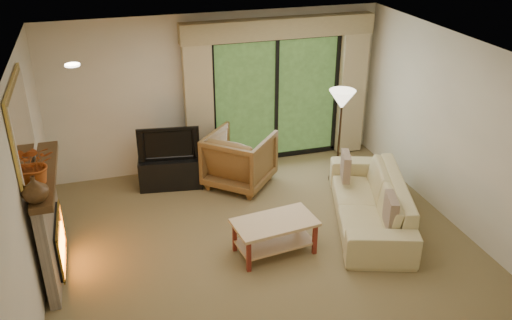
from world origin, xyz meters
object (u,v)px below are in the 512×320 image
object	(u,v)px
media_console	(171,172)
armchair	(240,159)
sofa	(370,201)
coffee_table	(275,237)

from	to	relation	value
media_console	armchair	distance (m)	1.12
sofa	coffee_table	world-z (taller)	sofa
armchair	sofa	world-z (taller)	armchair
media_console	sofa	distance (m)	3.16
media_console	coffee_table	distance (m)	2.42
media_console	sofa	bearing A→B (deg)	-28.36
armchair	coffee_table	bearing A→B (deg)	129.93
sofa	coffee_table	distance (m)	1.55
media_console	sofa	xyz separation A→B (m)	(2.53, -1.89, 0.09)
media_console	coffee_table	size ratio (longest dim) A/B	0.94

